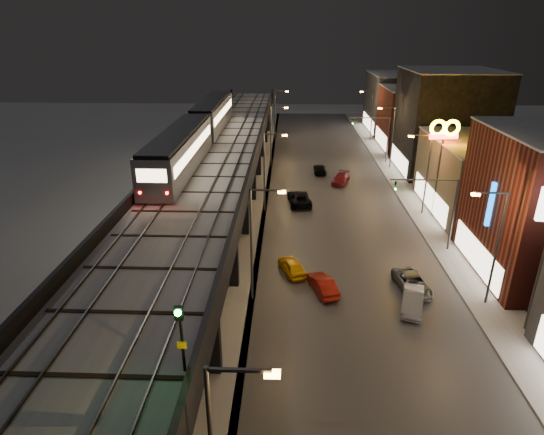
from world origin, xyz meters
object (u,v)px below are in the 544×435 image
object	(u,v)px
car_mid_dark	(320,169)
car_onc_silver	(412,301)
car_onc_dark	(412,283)
rail_signal	(180,326)
car_near_white	(322,285)
car_taxi	(292,267)
car_onc_white	(341,179)
car_mid_silver	(299,199)
subway_train	(199,129)

from	to	relation	value
car_mid_dark	car_onc_silver	xyz separation A→B (m)	(4.77, -34.00, 0.07)
car_mid_dark	car_onc_dark	xyz separation A→B (m)	(5.42, -31.33, 0.02)
rail_signal	car_near_white	size ratio (longest dim) A/B	0.78
car_near_white	car_onc_dark	world-z (taller)	car_near_white
car_taxi	car_near_white	xyz separation A→B (m)	(2.38, -2.91, 0.00)
rail_signal	car_onc_dark	bearing A→B (deg)	51.09
car_near_white	car_onc_white	world-z (taller)	car_near_white
rail_signal	car_onc_dark	size ratio (longest dim) A/B	0.68
car_near_white	car_onc_dark	xyz separation A→B (m)	(7.13, 0.57, -0.02)
car_near_white	car_mid_silver	size ratio (longest dim) A/B	0.76
car_near_white	car_onc_silver	bearing A→B (deg)	144.69
car_onc_silver	car_mid_silver	bearing A→B (deg)	126.94
car_taxi	car_onc_dark	xyz separation A→B (m)	(9.51, -2.34, -0.02)
rail_signal	car_mid_silver	world-z (taller)	rail_signal
car_onc_white	subway_train	bearing A→B (deg)	-141.93
rail_signal	car_taxi	xyz separation A→B (m)	(4.46, 19.66, -8.17)
subway_train	car_mid_dark	xyz separation A→B (m)	(14.96, 10.73, -7.88)
rail_signal	car_onc_silver	world-z (taller)	rail_signal
car_taxi	car_mid_silver	distance (m)	16.46
car_near_white	car_taxi	bearing A→B (deg)	-68.05
car_onc_silver	car_onc_white	xyz separation A→B (m)	(-2.26, 29.41, -0.04)
car_mid_dark	car_onc_white	size ratio (longest dim) A/B	0.96
rail_signal	car_taxi	distance (m)	21.75
subway_train	car_onc_dark	xyz separation A→B (m)	(20.38, -20.60, -7.86)
car_near_white	car_mid_silver	bearing A→B (deg)	-103.02
subway_train	car_onc_silver	world-z (taller)	subway_train
rail_signal	car_onc_silver	xyz separation A→B (m)	(13.33, 14.65, -8.14)
car_taxi	car_onc_white	size ratio (longest dim) A/B	0.87
subway_train	car_onc_dark	bearing A→B (deg)	-45.31
rail_signal	car_near_white	world-z (taller)	rail_signal
rail_signal	car_taxi	bearing A→B (deg)	77.21
car_taxi	car_onc_dark	world-z (taller)	car_taxi
car_mid_silver	car_onc_white	size ratio (longest dim) A/B	1.19
rail_signal	car_mid_silver	xyz separation A→B (m)	(5.38, 36.09, -8.10)
car_onc_silver	subway_train	bearing A→B (deg)	146.88
rail_signal	car_mid_silver	size ratio (longest dim) A/B	0.59
car_near_white	car_onc_silver	world-z (taller)	car_onc_silver
car_taxi	car_mid_dark	size ratio (longest dim) A/B	0.91
car_mid_silver	car_onc_white	bearing A→B (deg)	-132.70
car_taxi	car_mid_silver	bearing A→B (deg)	-112.99
rail_signal	subway_train	bearing A→B (deg)	99.58
car_mid_dark	car_near_white	bearing A→B (deg)	86.90
car_near_white	car_onc_white	xyz separation A→B (m)	(4.23, 27.32, -0.02)
rail_signal	car_onc_white	world-z (taller)	rail_signal
car_onc_silver	car_onc_white	bearing A→B (deg)	110.97
subway_train	car_taxi	size ratio (longest dim) A/B	10.12
car_onc_silver	car_onc_dark	xyz separation A→B (m)	(0.65, 2.67, -0.05)
car_near_white	car_onc_silver	distance (m)	6.81
subway_train	car_mid_silver	world-z (taller)	subway_train
rail_signal	car_onc_white	xyz separation A→B (m)	(11.07, 44.06, -8.19)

